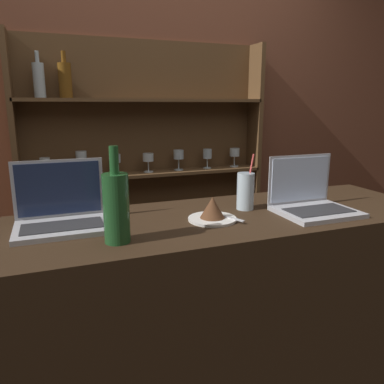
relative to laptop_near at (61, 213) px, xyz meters
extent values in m
cube|color=black|center=(0.65, -0.08, -0.56)|extent=(1.74, 0.59, 1.01)
cube|color=brown|center=(0.65, 1.06, 0.29)|extent=(7.00, 0.06, 2.70)
cube|color=brown|center=(-0.20, 0.94, -0.14)|extent=(0.03, 0.18, 1.83)
cube|color=brown|center=(1.32, 0.94, -0.14)|extent=(0.03, 0.18, 1.83)
cube|color=brown|center=(0.56, 1.02, -0.14)|extent=(1.56, 0.02, 1.83)
cube|color=brown|center=(0.56, 0.94, -0.51)|extent=(1.52, 0.18, 0.02)
cube|color=brown|center=(0.56, 0.94, -0.05)|extent=(1.52, 0.18, 0.02)
cube|color=brown|center=(0.56, 0.94, 0.41)|extent=(1.52, 0.18, 0.02)
cylinder|color=silver|center=(-0.06, 0.94, -0.04)|extent=(0.05, 0.05, 0.01)
cylinder|color=silver|center=(-0.06, 0.94, 0.00)|extent=(0.01, 0.01, 0.06)
cylinder|color=silver|center=(-0.06, 0.94, 0.05)|extent=(0.06, 0.06, 0.05)
cylinder|color=silver|center=(0.15, 0.94, -0.04)|extent=(0.06, 0.06, 0.01)
cylinder|color=silver|center=(0.15, 0.94, 0.00)|extent=(0.01, 0.01, 0.08)
cylinder|color=silver|center=(0.15, 0.94, 0.08)|extent=(0.06, 0.06, 0.07)
cylinder|color=silver|center=(0.35, 0.94, -0.04)|extent=(0.05, 0.05, 0.01)
cylinder|color=silver|center=(0.35, 0.94, 0.00)|extent=(0.01, 0.01, 0.07)
cylinder|color=silver|center=(0.35, 0.94, 0.06)|extent=(0.06, 0.06, 0.05)
cylinder|color=silver|center=(0.56, 0.94, -0.04)|extent=(0.06, 0.06, 0.01)
cylinder|color=silver|center=(0.56, 0.94, 0.00)|extent=(0.01, 0.01, 0.06)
cylinder|color=silver|center=(0.56, 0.94, 0.05)|extent=(0.07, 0.07, 0.05)
cylinder|color=silver|center=(0.76, 0.94, -0.04)|extent=(0.06, 0.06, 0.01)
cylinder|color=silver|center=(0.76, 0.94, 0.00)|extent=(0.01, 0.01, 0.07)
cylinder|color=silver|center=(0.76, 0.94, 0.06)|extent=(0.07, 0.07, 0.06)
cylinder|color=silver|center=(0.97, 0.94, -0.04)|extent=(0.05, 0.05, 0.01)
cylinder|color=silver|center=(0.97, 0.94, -0.01)|extent=(0.01, 0.01, 0.06)
cylinder|color=silver|center=(0.97, 0.94, 0.06)|extent=(0.06, 0.06, 0.07)
cylinder|color=silver|center=(1.17, 0.94, -0.04)|extent=(0.06, 0.06, 0.01)
cylinder|color=silver|center=(1.17, 0.94, 0.00)|extent=(0.01, 0.01, 0.07)
cylinder|color=silver|center=(1.17, 0.94, 0.06)|extent=(0.07, 0.07, 0.06)
cylinder|color=brown|center=(0.09, 0.94, 0.51)|extent=(0.07, 0.07, 0.19)
cylinder|color=brown|center=(0.09, 0.94, 0.64)|extent=(0.03, 0.03, 0.06)
cylinder|color=#B2C1C6|center=(-0.05, 0.94, 0.51)|extent=(0.06, 0.06, 0.19)
cylinder|color=#B2C1C6|center=(-0.05, 0.94, 0.64)|extent=(0.02, 0.02, 0.06)
cube|color=#ADADB2|center=(0.00, -0.04, -0.04)|extent=(0.32, 0.23, 0.02)
cube|color=#28282B|center=(0.00, -0.05, -0.03)|extent=(0.27, 0.13, 0.00)
cube|color=#ADADB2|center=(0.00, 0.07, 0.08)|extent=(0.32, 0.00, 0.22)
cube|color=#1E2847|center=(0.00, 0.07, 0.08)|extent=(0.30, 0.01, 0.20)
cube|color=#ADADB2|center=(0.97, -0.19, -0.04)|extent=(0.30, 0.25, 0.02)
cube|color=#28282B|center=(0.97, -0.20, -0.03)|extent=(0.26, 0.14, 0.00)
cube|color=#ADADB2|center=(0.97, -0.07, 0.07)|extent=(0.30, 0.00, 0.21)
cube|color=silver|center=(0.97, -0.07, 0.07)|extent=(0.28, 0.01, 0.19)
cylinder|color=silver|center=(0.54, -0.12, -0.05)|extent=(0.19, 0.19, 0.01)
cone|color=#51301C|center=(0.54, -0.12, 0.00)|extent=(0.09, 0.09, 0.08)
cube|color=#B7B7BC|center=(0.59, -0.13, -0.04)|extent=(0.08, 0.16, 0.00)
cylinder|color=silver|center=(0.73, -0.02, 0.03)|extent=(0.07, 0.07, 0.15)
cylinder|color=#E04C47|center=(0.75, -0.02, 0.07)|extent=(0.05, 0.01, 0.23)
cylinder|color=#1E4C23|center=(0.16, -0.22, 0.06)|extent=(0.08, 0.08, 0.22)
cylinder|color=#1E4C23|center=(0.16, -0.22, 0.21)|extent=(0.03, 0.03, 0.09)
camera|label=1|loc=(-0.02, -1.37, 0.38)|focal=35.00mm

